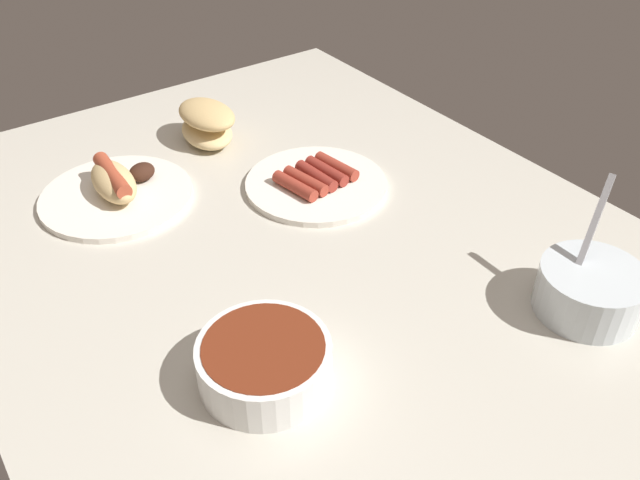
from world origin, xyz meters
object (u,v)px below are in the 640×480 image
at_px(plate_sausages, 316,182).
at_px(plate_hotdog_assembled, 117,189).
at_px(bread_stack, 207,123).
at_px(bowl_coleslaw, 590,288).
at_px(bowl_chili, 264,361).

distance_m(plate_sausages, plate_hotdog_assembled, 0.31).
height_order(plate_sausages, bread_stack, bread_stack).
height_order(plate_sausages, bowl_coleslaw, bowl_coleslaw).
distance_m(plate_sausages, bowl_coleslaw, 0.45).
xyz_separation_m(bowl_coleslaw, bread_stack, (0.67, 0.18, 0.00)).
relative_size(plate_sausages, plate_hotdog_assembled, 0.96).
relative_size(bread_stack, plate_hotdog_assembled, 0.60).
xyz_separation_m(bowl_coleslaw, plate_hotdog_assembled, (0.59, 0.39, -0.02)).
xyz_separation_m(bowl_chili, plate_hotdog_assembled, (0.45, -0.01, -0.01)).
relative_size(bowl_coleslaw, bowl_chili, 1.06).
xyz_separation_m(plate_sausages, bowl_chili, (-0.30, 0.28, 0.02)).
bearing_deg(bread_stack, plate_sausages, -163.53).
bearing_deg(bowl_chili, bowl_coleslaw, -109.27).
bearing_deg(bowl_chili, plate_hotdog_assembled, -0.70).
height_order(bowl_chili, bread_stack, bread_stack).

